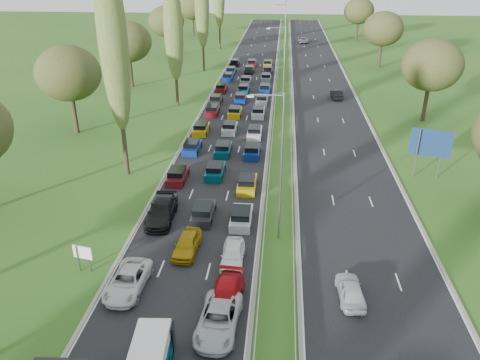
% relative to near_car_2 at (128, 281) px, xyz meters
% --- Properties ---
extents(ground, '(260.00, 260.00, 0.00)m').
position_rel_near_car_2_xyz_m(ground, '(10.13, 44.48, -0.71)').
color(ground, '#28581B').
rests_on(ground, ground).
extents(near_carriageway, '(10.50, 215.00, 0.04)m').
position_rel_near_car_2_xyz_m(near_carriageway, '(3.38, 46.98, -0.71)').
color(near_carriageway, black).
rests_on(near_carriageway, ground).
extents(far_carriageway, '(10.50, 215.00, 0.04)m').
position_rel_near_car_2_xyz_m(far_carriageway, '(16.88, 46.98, -0.71)').
color(far_carriageway, black).
rests_on(far_carriageway, ground).
extents(central_reservation, '(2.36, 215.00, 0.32)m').
position_rel_near_car_2_xyz_m(central_reservation, '(10.13, 46.98, -0.16)').
color(central_reservation, gray).
rests_on(central_reservation, ground).
extents(lamp_columns, '(0.18, 140.18, 12.00)m').
position_rel_near_car_2_xyz_m(lamp_columns, '(10.13, 42.48, 5.29)').
color(lamp_columns, gray).
rests_on(lamp_columns, ground).
extents(poplar_row, '(2.80, 127.80, 22.44)m').
position_rel_near_car_2_xyz_m(poplar_row, '(-5.87, 32.65, 11.67)').
color(poplar_row, '#2D2116').
rests_on(poplar_row, ground).
extents(woodland_left, '(8.00, 166.00, 11.10)m').
position_rel_near_car_2_xyz_m(woodland_left, '(-16.37, 27.11, 6.97)').
color(woodland_left, '#2D2116').
rests_on(woodland_left, ground).
extents(woodland_right, '(8.00, 153.00, 11.10)m').
position_rel_near_car_2_xyz_m(woodland_right, '(29.63, 31.15, 6.97)').
color(woodland_right, '#2D2116').
rests_on(woodland_right, ground).
extents(traffic_queue_fill, '(9.09, 68.06, 0.80)m').
position_rel_near_car_2_xyz_m(traffic_queue_fill, '(3.36, 42.32, -0.27)').
color(traffic_queue_fill, black).
rests_on(traffic_queue_fill, ground).
extents(near_car_2, '(2.48, 5.06, 1.38)m').
position_rel_near_car_2_xyz_m(near_car_2, '(0.00, 0.00, 0.00)').
color(near_car_2, silver).
rests_on(near_car_2, near_carriageway).
extents(near_car_3, '(2.35, 5.43, 1.56)m').
position_rel_near_car_2_xyz_m(near_car_3, '(0.00, 9.41, 0.09)').
color(near_car_3, black).
rests_on(near_car_3, near_carriageway).
extents(near_car_8, '(1.90, 4.27, 1.43)m').
position_rel_near_car_2_xyz_m(near_car_8, '(3.14, 4.82, 0.02)').
color(near_car_8, '#AB800B').
rests_on(near_car_8, near_carriageway).
extents(near_car_10, '(2.72, 5.36, 1.45)m').
position_rel_near_car_2_xyz_m(near_car_10, '(6.65, -3.22, 0.03)').
color(near_car_10, '#ADB2B7').
rests_on(near_car_10, near_carriageway).
extents(near_car_11, '(2.32, 5.03, 1.42)m').
position_rel_near_car_2_xyz_m(near_car_11, '(6.84, -1.03, 0.02)').
color(near_car_11, '#9D090F').
rests_on(near_car_11, near_carriageway).
extents(near_car_12, '(1.75, 4.22, 1.43)m').
position_rel_near_car_2_xyz_m(near_car_12, '(6.79, 3.71, 0.02)').
color(near_car_12, white).
rests_on(near_car_12, near_carriageway).
extents(far_car_0, '(1.83, 4.07, 1.36)m').
position_rel_near_car_2_xyz_m(far_car_0, '(15.00, 0.39, -0.01)').
color(far_car_0, '#B5BBC0').
rests_on(far_car_0, far_carriageway).
extents(far_car_1, '(1.81, 4.33, 1.39)m').
position_rel_near_car_2_xyz_m(far_car_1, '(18.73, 49.96, 0.01)').
color(far_car_1, black).
rests_on(far_car_1, far_carriageway).
extents(far_car_2, '(2.84, 5.64, 1.53)m').
position_rel_near_car_2_xyz_m(far_car_2, '(14.99, 104.18, 0.07)').
color(far_car_2, slate).
rests_on(far_car_2, far_carriageway).
extents(white_van_rear, '(1.87, 4.78, 1.92)m').
position_rel_near_car_2_xyz_m(white_van_rear, '(3.39, -6.85, 0.28)').
color(white_van_rear, silver).
rests_on(white_van_rear, near_carriageway).
extents(info_sign, '(1.49, 0.39, 2.10)m').
position_rel_near_car_2_xyz_m(info_sign, '(-3.77, 1.75, 0.66)').
color(info_sign, gray).
rests_on(info_sign, ground).
extents(direction_sign, '(3.87, 1.21, 5.20)m').
position_rel_near_car_2_xyz_m(direction_sign, '(25.03, 20.48, 2.86)').
color(direction_sign, gray).
rests_on(direction_sign, ground).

